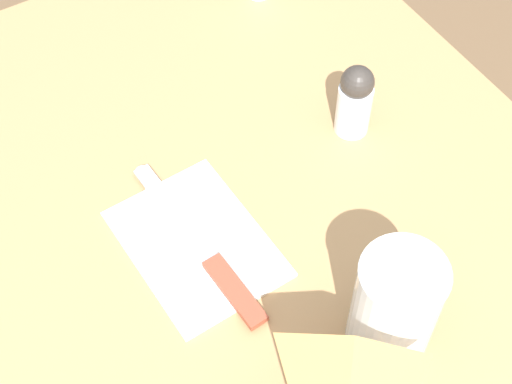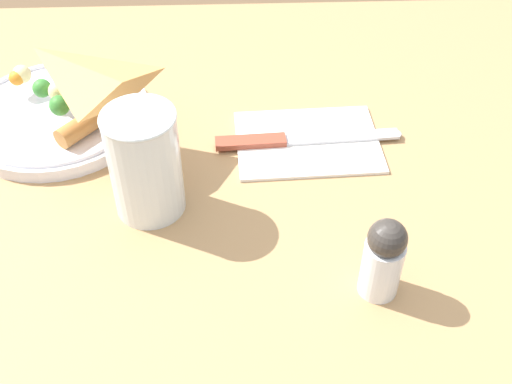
# 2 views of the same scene
# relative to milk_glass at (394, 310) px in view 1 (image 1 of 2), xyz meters

# --- Properties ---
(milk_glass) EXTENTS (0.07, 0.07, 0.12)m
(milk_glass) POSITION_rel_milk_glass_xyz_m (0.00, 0.00, 0.00)
(milk_glass) COLOR white
(milk_glass) RESTS_ON dining_table
(napkin_folded) EXTENTS (0.17, 0.13, 0.00)m
(napkin_folded) POSITION_rel_milk_glass_xyz_m (0.18, 0.10, -0.05)
(napkin_folded) COLOR white
(napkin_folded) RESTS_ON dining_table
(butter_knife) EXTENTS (0.22, 0.03, 0.01)m
(butter_knife) POSITION_rel_milk_glass_xyz_m (0.16, 0.10, -0.05)
(butter_knife) COLOR #99422D
(butter_knife) RESTS_ON napkin_folded
(pepper_shaker) EXTENTS (0.04, 0.04, 0.09)m
(pepper_shaker) POSITION_rel_milk_glass_xyz_m (0.22, -0.12, -0.01)
(pepper_shaker) COLOR white
(pepper_shaker) RESTS_ON dining_table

